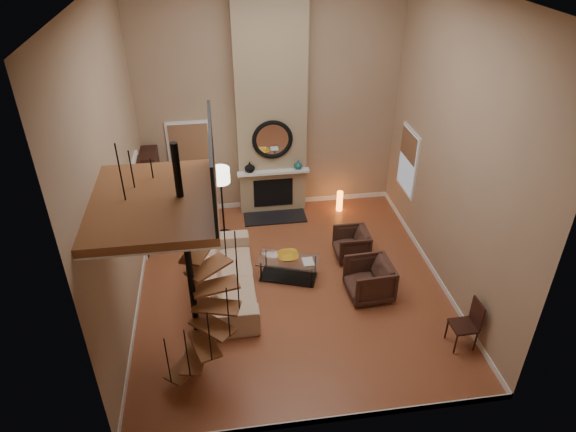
{
  "coord_description": "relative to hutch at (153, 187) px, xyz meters",
  "views": [
    {
      "loc": [
        -1.24,
        -8.01,
        6.7
      ],
      "look_at": [
        0.0,
        0.4,
        1.4
      ],
      "focal_mm": 32.16,
      "sensor_mm": 36.0,
      "label": 1
    }
  ],
  "objects": [
    {
      "name": "left_wall",
      "position": [
        -0.19,
        -2.83,
        1.8
      ],
      "size": [
        0.02,
        6.5,
        5.5
      ],
      "primitive_type": "cube",
      "color": "tan",
      "rests_on": "ground"
    },
    {
      "name": "back_wall",
      "position": [
        2.81,
        0.42,
        1.8
      ],
      "size": [
        6.0,
        0.02,
        5.5
      ],
      "primitive_type": "cube",
      "color": "tan",
      "rests_on": "ground"
    },
    {
      "name": "baseboard_back",
      "position": [
        2.81,
        0.41,
        -0.89
      ],
      "size": [
        6.0,
        0.02,
        0.12
      ],
      "primitive_type": "cube",
      "color": "white",
      "rests_on": "ground"
    },
    {
      "name": "front_wall",
      "position": [
        2.81,
        -6.08,
        1.8
      ],
      "size": [
        6.0,
        0.02,
        5.5
      ],
      "primitive_type": "cube",
      "color": "tan",
      "rests_on": "ground"
    },
    {
      "name": "vase_left",
      "position": [
        2.26,
        -0.01,
        0.35
      ],
      "size": [
        0.24,
        0.24,
        0.25
      ],
      "primitive_type": "imported",
      "color": "black",
      "rests_on": "mantel"
    },
    {
      "name": "baseboard_left",
      "position": [
        -0.18,
        -2.83,
        -0.89
      ],
      "size": [
        0.02,
        6.5,
        0.12
      ],
      "primitive_type": "cube",
      "color": "white",
      "rests_on": "ground"
    },
    {
      "name": "coffee_table",
      "position": [
        2.8,
        -2.57,
        -0.67
      ],
      "size": [
        1.37,
        1.0,
        0.46
      ],
      "color": "silver",
      "rests_on": "ground"
    },
    {
      "name": "chimney_breast",
      "position": [
        2.81,
        0.23,
        1.8
      ],
      "size": [
        1.6,
        0.38,
        5.5
      ],
      "primitive_type": "cube",
      "color": "#9E8967",
      "rests_on": "ground"
    },
    {
      "name": "sofa",
      "position": [
        1.53,
        -2.81,
        -0.55
      ],
      "size": [
        1.05,
        2.69,
        0.79
      ],
      "primitive_type": "imported",
      "rotation": [
        0.0,
        0.0,
        1.57
      ],
      "color": "#CDAD8E",
      "rests_on": "ground"
    },
    {
      "name": "bowl",
      "position": [
        2.8,
        -2.52,
        -0.45
      ],
      "size": [
        0.42,
        0.42,
        0.11
      ],
      "primitive_type": "imported",
      "color": "gold",
      "rests_on": "coffee_table"
    },
    {
      "name": "baseboard_right",
      "position": [
        5.8,
        -2.83,
        -0.89
      ],
      "size": [
        0.02,
        6.5,
        0.12
      ],
      "primitive_type": "cube",
      "color": "white",
      "rests_on": "ground"
    },
    {
      "name": "baseboard_front",
      "position": [
        2.81,
        -6.07,
        -0.89
      ],
      "size": [
        6.0,
        0.02,
        0.12
      ],
      "primitive_type": "cube",
      "color": "white",
      "rests_on": "ground"
    },
    {
      "name": "floor_lamp",
      "position": [
        1.57,
        -0.8,
        0.46
      ],
      "size": [
        0.42,
        0.42,
        1.73
      ],
      "color": "black",
      "rests_on": "ground"
    },
    {
      "name": "book",
      "position": [
        3.15,
        -2.72,
        -0.49
      ],
      "size": [
        0.22,
        0.3,
        0.03
      ],
      "primitive_type": "imported",
      "rotation": [
        0.0,
        0.0,
        0.02
      ],
      "color": "gray",
      "rests_on": "coffee_table"
    },
    {
      "name": "hutch",
      "position": [
        0.0,
        0.0,
        0.0
      ],
      "size": [
        0.37,
        0.79,
        1.76
      ],
      "primitive_type": "cube",
      "color": "black",
      "rests_on": "ground"
    },
    {
      "name": "armchair_far",
      "position": [
        4.36,
        -3.31,
        -0.6
      ],
      "size": [
        0.9,
        0.87,
        0.78
      ],
      "primitive_type": "imported",
      "rotation": [
        0.0,
        0.0,
        -1.52
      ],
      "color": "#43281F",
      "rests_on": "ground"
    },
    {
      "name": "entry_door",
      "position": [
        -0.14,
        -1.03,
        0.1
      ],
      "size": [
        0.1,
        1.05,
        2.16
      ],
      "color": "white",
      "rests_on": "ground"
    },
    {
      "name": "right_wall",
      "position": [
        5.81,
        -2.83,
        1.8
      ],
      "size": [
        0.02,
        6.5,
        5.5
      ],
      "primitive_type": "cube",
      "color": "tan",
      "rests_on": "ground"
    },
    {
      "name": "hearth",
      "position": [
        2.81,
        -0.26,
        -0.93
      ],
      "size": [
        1.5,
        0.6,
        0.04
      ],
      "primitive_type": "cube",
      "color": "black",
      "rests_on": "ground"
    },
    {
      "name": "accent_lamp",
      "position": [
        4.45,
        -0.11,
        -0.7
      ],
      "size": [
        0.15,
        0.15,
        0.54
      ],
      "primitive_type": "cylinder",
      "color": "orange",
      "rests_on": "ground"
    },
    {
      "name": "side_chair",
      "position": [
        5.57,
        -4.86,
        -0.42
      ],
      "size": [
        0.43,
        0.41,
        0.92
      ],
      "color": "black",
      "rests_on": "ground"
    },
    {
      "name": "vase_right",
      "position": [
        3.41,
        -0.01,
        0.33
      ],
      "size": [
        0.2,
        0.2,
        0.21
      ],
      "primitive_type": "imported",
      "color": "#185557",
      "rests_on": "mantel"
    },
    {
      "name": "window_back",
      "position": [
        0.91,
        0.4,
        0.67
      ],
      "size": [
        1.02,
        0.06,
        1.52
      ],
      "color": "white",
      "rests_on": "back_wall"
    },
    {
      "name": "ground",
      "position": [
        2.81,
        -2.83,
        -0.95
      ],
      "size": [
        6.0,
        6.5,
        0.01
      ],
      "primitive_type": "cube",
      "color": "#B05F38",
      "rests_on": "ground"
    },
    {
      "name": "firebox",
      "position": [
        2.81,
        0.03,
        -0.4
      ],
      "size": [
        0.95,
        0.02,
        0.72
      ],
      "primitive_type": "cube",
      "color": "black",
      "rests_on": "chimney_breast"
    },
    {
      "name": "mantel",
      "position": [
        2.81,
        -0.05,
        0.2
      ],
      "size": [
        1.7,
        0.18,
        0.06
      ],
      "primitive_type": "cube",
      "color": "white",
      "rests_on": "chimney_breast"
    },
    {
      "name": "armchair_near",
      "position": [
        4.3,
        -2.08,
        -0.6
      ],
      "size": [
        0.72,
        0.7,
        0.65
      ],
      "primitive_type": "imported",
      "rotation": [
        0.0,
        0.0,
        -1.58
      ],
      "color": "#43281F",
      "rests_on": "ground"
    },
    {
      "name": "spiral_stair",
      "position": [
        1.03,
        -4.62,
        0.83
      ],
      "size": [
        1.47,
        1.47,
        4.06
      ],
      "color": "black",
      "rests_on": "ground"
    },
    {
      "name": "mirror_frame",
      "position": [
        2.81,
        0.01,
        1.0
      ],
      "size": [
        0.94,
        0.1,
        0.94
      ],
      "primitive_type": "torus",
      "rotation": [
        1.57,
        0.0,
        0.0
      ],
      "color": "black",
      "rests_on": "chimney_breast"
    },
    {
      "name": "mirror_disc",
      "position": [
        2.81,
        0.02,
        1.0
      ],
      "size": [
        0.8,
        0.01,
        0.8
      ],
      "primitive_type": "cylinder",
      "rotation": [
        1.57,
        0.0,
        0.0
      ],
      "color": "white",
      "rests_on": "chimney_breast"
    },
    {
      "name": "loft",
      "position": [
        0.77,
        -4.63,
        2.29
      ],
      "size": [
        1.7,
        2.2,
        1.09
      ],
      "color": "brown",
      "rests_on": "left_wall"
    },
    {
      "name": "window_right",
      "position": [
        5.79,
        -0.83,
        0.68
      ],
      "size": [
        0.06,
        1.02,
        1.52
      ],
      "color": "white",
      "rests_on": "right_wall"
    }
  ]
}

